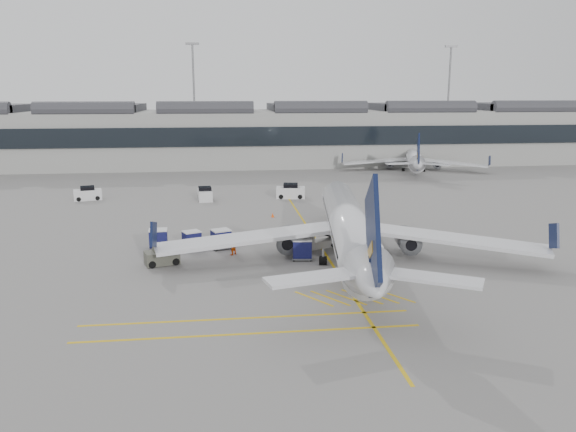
{
  "coord_description": "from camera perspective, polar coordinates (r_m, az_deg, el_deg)",
  "views": [
    {
      "loc": [
        0.46,
        -45.23,
        14.82
      ],
      "look_at": [
        6.34,
        3.13,
        4.0
      ],
      "focal_mm": 35.0,
      "sensor_mm": 36.0,
      "label": 1
    }
  ],
  "objects": [
    {
      "name": "pushback_tug",
      "position": [
        50.45,
        -12.69,
        -4.03
      ],
      "size": [
        3.24,
        2.51,
        1.6
      ],
      "rotation": [
        0.0,
        0.0,
        0.31
      ],
      "color": "#515245",
      "rests_on": "ground"
    },
    {
      "name": "baggage_cart_d",
      "position": [
        54.7,
        -9.75,
        -2.36
      ],
      "size": [
        2.1,
        1.95,
        1.77
      ],
      "rotation": [
        0.0,
        0.0,
        0.42
      ],
      "color": "gray",
      "rests_on": "ground"
    },
    {
      "name": "airliner_main",
      "position": [
        50.47,
        6.23,
        -1.16
      ],
      "size": [
        34.21,
        37.6,
        10.03
      ],
      "rotation": [
        0.0,
        0.0,
        -0.14
      ],
      "color": "silver",
      "rests_on": "ground"
    },
    {
      "name": "apron_markings",
      "position": [
        57.98,
        2.78,
        -2.3
      ],
      "size": [
        0.25,
        60.0,
        0.01
      ],
      "primitive_type": "cube",
      "color": "gold",
      "rests_on": "ground"
    },
    {
      "name": "baggage_cart_a",
      "position": [
        50.54,
        1.46,
        -3.31
      ],
      "size": [
        2.0,
        1.72,
        1.93
      ],
      "rotation": [
        0.0,
        0.0,
        -0.12
      ],
      "color": "gray",
      "rests_on": "ground"
    },
    {
      "name": "baggage_cart_b",
      "position": [
        54.34,
        -6.82,
        -2.28
      ],
      "size": [
        2.22,
        2.03,
        1.9
      ],
      "rotation": [
        0.0,
        0.0,
        0.37
      ],
      "color": "gray",
      "rests_on": "ground"
    },
    {
      "name": "terminal",
      "position": [
        117.48,
        -7.21,
        8.19
      ],
      "size": [
        200.0,
        20.45,
        12.4
      ],
      "color": "#9E9E99",
      "rests_on": "ground"
    },
    {
      "name": "safety_cone_nose",
      "position": [
        67.66,
        -1.58,
        0.1
      ],
      "size": [
        0.39,
        0.39,
        0.54
      ],
      "primitive_type": "cone",
      "color": "#F24C0A",
      "rests_on": "ground"
    },
    {
      "name": "service_van_mid",
      "position": [
        78.99,
        -8.44,
        2.2
      ],
      "size": [
        2.2,
        3.84,
        1.89
      ],
      "rotation": [
        0.0,
        0.0,
        1.67
      ],
      "color": "silver",
      "rests_on": "ground"
    },
    {
      "name": "airliner_far",
      "position": [
        110.53,
        12.64,
        5.75
      ],
      "size": [
        26.65,
        29.52,
        8.06
      ],
      "rotation": [
        0.0,
        0.0,
        -0.28
      ],
      "color": "silver",
      "rests_on": "ground"
    },
    {
      "name": "ramp_agent_a",
      "position": [
        55.44,
        0.18,
        -2.11
      ],
      "size": [
        0.68,
        0.71,
        1.63
      ],
      "primitive_type": "imported",
      "rotation": [
        0.0,
        0.0,
        0.88
      ],
      "color": "#FF480D",
      "rests_on": "ground"
    },
    {
      "name": "service_van_right",
      "position": [
        79.85,
        0.27,
        2.5
      ],
      "size": [
        4.27,
        2.56,
        2.07
      ],
      "rotation": [
        0.0,
        0.0,
        -0.14
      ],
      "color": "silver",
      "rests_on": "ground"
    },
    {
      "name": "belt_loader",
      "position": [
        54.55,
        2.85,
        -2.66
      ],
      "size": [
        4.7,
        2.96,
        1.87
      ],
      "rotation": [
        0.0,
        0.0,
        0.4
      ],
      "color": "silver",
      "rests_on": "ground"
    },
    {
      "name": "ramp_agent_b",
      "position": [
        52.25,
        -5.73,
        -2.96
      ],
      "size": [
        1.14,
        1.13,
        1.86
      ],
      "primitive_type": "imported",
      "rotation": [
        0.0,
        0.0,
        3.9
      ],
      "color": "#DE4C0B",
      "rests_on": "ground"
    },
    {
      "name": "baggage_cart_c",
      "position": [
        55.32,
        -13.04,
        -2.23
      ],
      "size": [
        1.93,
        1.63,
        1.94
      ],
      "rotation": [
        0.0,
        0.0,
        0.06
      ],
      "color": "gray",
      "rests_on": "ground"
    },
    {
      "name": "service_van_left",
      "position": [
        83.31,
        -19.68,
        2.14
      ],
      "size": [
        4.04,
        2.67,
        1.91
      ],
      "rotation": [
        0.0,
        0.0,
        0.24
      ],
      "color": "silver",
      "rests_on": "ground"
    },
    {
      "name": "ground",
      "position": [
        47.6,
        -7.17,
        -5.72
      ],
      "size": [
        220.0,
        220.0,
        0.0
      ],
      "primitive_type": "plane",
      "color": "gray",
      "rests_on": "ground"
    },
    {
      "name": "light_masts",
      "position": [
        131.25,
        -8.04,
        12.26
      ],
      "size": [
        113.0,
        0.6,
        25.45
      ],
      "color": "slate",
      "rests_on": "ground"
    },
    {
      "name": "safety_cone_engine",
      "position": [
        57.66,
        8.18,
        -2.26
      ],
      "size": [
        0.35,
        0.35,
        0.48
      ],
      "primitive_type": "cone",
      "color": "#F24C0A",
      "rests_on": "ground"
    }
  ]
}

